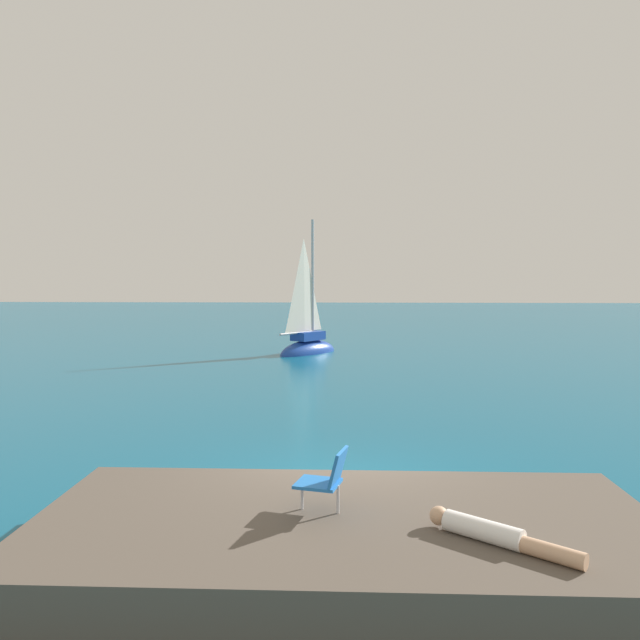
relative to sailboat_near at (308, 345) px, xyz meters
name	(u,v)px	position (x,y,z in m)	size (l,w,h in m)	color
ground_plane	(341,490)	(1.80, -18.75, -0.38)	(160.00, 160.00, 0.00)	#0F5675
shore_ledge	(346,542)	(1.88, -21.57, -0.05)	(7.59, 3.61, 0.66)	brown
boulder_seaward	(144,508)	(-1.26, -19.71, -0.38)	(1.13, 0.90, 0.62)	#4A4144
boulder_inland	(275,515)	(0.82, -19.92, -0.38)	(1.05, 0.84, 0.58)	#4D4641
sailboat_near	(308,345)	(0.00, 0.00, 0.00)	(3.19, 3.67, 6.95)	#193D99
person_sunbather	(494,534)	(3.50, -22.27, 0.39)	(1.46, 1.20, 0.25)	white
beach_chair	(327,477)	(1.65, -21.44, 0.72)	(0.69, 0.61, 0.80)	blue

